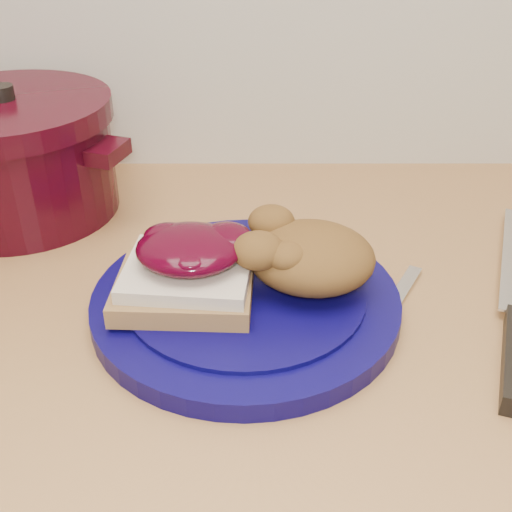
{
  "coord_description": "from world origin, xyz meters",
  "views": [
    {
      "loc": [
        0.04,
        0.94,
        1.28
      ],
      "look_at": [
        0.04,
        1.47,
        0.95
      ],
      "focal_mm": 45.0,
      "sensor_mm": 36.0,
      "label": 1
    }
  ],
  "objects": [
    {
      "name": "stuffing_mound",
      "position": [
        0.09,
        1.46,
        0.95
      ],
      "size": [
        0.14,
        0.12,
        0.06
      ],
      "primitive_type": "ellipsoid",
      "rotation": [
        0.0,
        0.0,
        -0.15
      ],
      "color": "brown",
      "rests_on": "plate"
    },
    {
      "name": "dutch_oven",
      "position": [
        -0.25,
        1.66,
        0.97
      ],
      "size": [
        0.31,
        0.31,
        0.16
      ],
      "rotation": [
        0.0,
        0.0,
        -0.32
      ],
      "color": "black",
      "rests_on": "wood_countertop"
    },
    {
      "name": "butter_knife",
      "position": [
        0.17,
        1.44,
        0.9
      ],
      "size": [
        0.1,
        0.16,
        0.0
      ],
      "primitive_type": "cube",
      "rotation": [
        0.0,
        0.0,
        1.06
      ],
      "color": "silver",
      "rests_on": "wood_countertop"
    },
    {
      "name": "plate",
      "position": [
        0.03,
        1.45,
        0.91
      ],
      "size": [
        0.34,
        0.34,
        0.02
      ],
      "primitive_type": "cylinder",
      "rotation": [
        0.0,
        0.0,
        -0.15
      ],
      "color": "#080441",
      "rests_on": "wood_countertop"
    },
    {
      "name": "sandwich",
      "position": [
        -0.02,
        1.44,
        0.95
      ],
      "size": [
        0.13,
        0.12,
        0.06
      ],
      "rotation": [
        0.0,
        0.0,
        -0.15
      ],
      "color": "olive",
      "rests_on": "plate"
    }
  ]
}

